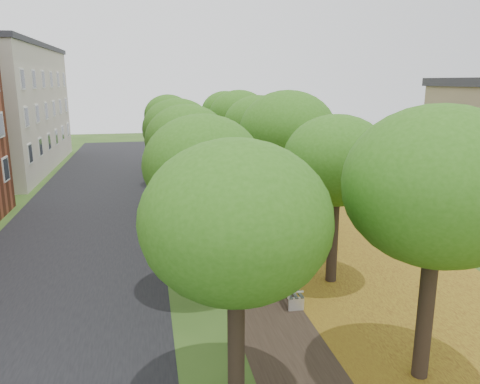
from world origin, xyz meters
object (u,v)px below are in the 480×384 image
bench (287,287)px  car_white (362,176)px  car_red (409,197)px  car_silver (460,219)px  car_grey (396,186)px

bench → car_white: car_white is taller
car_red → bench: bearing=140.1°
car_silver → car_red: bearing=21.8°
bench → car_white: size_ratio=0.36×
bench → car_red: bearing=-45.5°
bench → car_silver: size_ratio=0.44×
car_silver → car_grey: car_silver is taller
car_red → car_grey: 3.24m
car_red → car_silver: bearing=-173.5°
car_red → car_white: (0.00, 6.13, 0.01)m
car_grey → car_red: bearing=175.1°
car_white → car_silver: bearing=-178.4°
car_grey → car_silver: bearing=-175.0°
car_grey → car_white: car_white is taller
bench → car_grey: car_grey is taller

